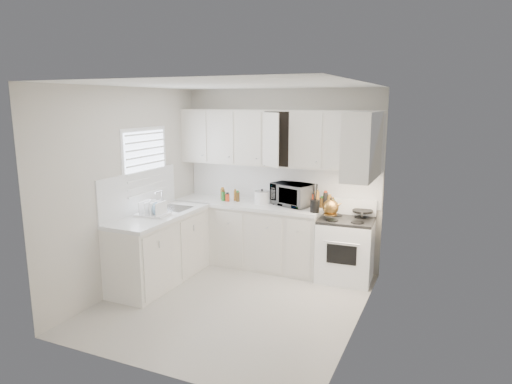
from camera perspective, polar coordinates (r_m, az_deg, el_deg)
The scene contains 35 objects.
floor at distance 5.71m, azimuth -2.92°, elevation -13.69°, with size 3.20×3.20×0.00m, color #BAB4AA.
ceiling at distance 5.18m, azimuth -3.22°, elevation 13.37°, with size 3.20×3.20×0.00m, color white.
wall_back at distance 6.73m, azimuth 3.10°, elevation 1.79°, with size 3.00×3.00×0.00m, color beige.
wall_front at distance 3.98m, azimuth -13.57°, elevation -5.26°, with size 3.00×3.00×0.00m, color beige.
wall_left at distance 6.11m, azimuth -15.72°, elevation 0.40°, with size 3.20×3.20×0.00m, color beige.
wall_right at distance 4.82m, azimuth 13.07°, elevation -2.33°, with size 3.20×3.20×0.00m, color beige.
window_blinds at distance 6.33m, azimuth -13.69°, elevation 3.16°, with size 0.06×0.96×1.06m, color white, non-canonical shape.
lower_cabinets_back at distance 6.81m, azimuth -0.97°, elevation -5.44°, with size 2.22×0.60×0.90m, color beige, non-canonical shape.
lower_cabinets_left at distance 6.29m, azimuth -12.01°, elevation -7.11°, with size 0.60×1.60×0.90m, color beige, non-canonical shape.
countertop_back at distance 6.67m, azimuth -1.02°, elevation -1.56°, with size 2.24×0.64×0.05m, color silver.
countertop_left at distance 6.16m, azimuth -12.12°, elevation -2.92°, with size 0.64×1.62×0.05m, color silver.
backsplash_back at distance 6.74m, azimuth 3.06°, elevation 1.15°, with size 2.98×0.02×0.55m, color silver.
backsplash_left at distance 6.27m, azimuth -14.46°, elevation 0.04°, with size 0.02×1.60×0.55m, color silver.
upper_cabinets_back at distance 6.55m, azimuth 2.60°, elevation 3.30°, with size 3.00×0.33×0.80m, color beige, non-canonical shape.
upper_cabinets_right at distance 5.60m, azimuth 13.11°, elevation 1.64°, with size 0.33×0.90×0.80m, color beige, non-canonical shape.
sink at distance 6.40m, azimuth -10.34°, elevation -0.98°, with size 0.42×0.38×0.30m, color gray, non-canonical shape.
stove at distance 6.28m, azimuth 11.23°, elevation -6.12°, with size 0.72×0.59×1.11m, color white, non-canonical shape.
tea_kettle at distance 6.04m, azimuth 9.41°, elevation -1.76°, with size 0.26×0.22×0.24m, color olive, non-canonical shape.
frying_pan at distance 6.29m, azimuth 13.29°, elevation -2.28°, with size 0.27×0.46×0.04m, color black, non-canonical shape.
microwave at distance 6.49m, azimuth 4.67°, elevation 0.01°, with size 0.57×0.32×0.39m, color gray.
rice_cooker at distance 6.58m, azimuth 0.75°, elevation -0.55°, with size 0.22×0.22×0.22m, color white, non-canonical shape.
paper_towel at distance 6.71m, azimuth 2.57°, elevation -0.10°, with size 0.12×0.12×0.27m, color white.
utensil_crock at distance 6.10m, azimuth 7.45°, elevation -0.73°, with size 0.13×0.13×0.40m, color black, non-canonical shape.
dish_rack at distance 6.04m, azimuth -12.95°, elevation -1.91°, with size 0.40×0.30×0.22m, color white, non-canonical shape.
spice_left_0 at distance 6.97m, azimuth -4.00°, elevation -0.27°, with size 0.06×0.06×0.13m, color olive.
spice_left_1 at distance 6.86m, azimuth -3.80°, elevation -0.46°, with size 0.06×0.06×0.13m, color #26722C.
spice_left_2 at distance 6.90m, azimuth -2.90°, elevation -0.38°, with size 0.06×0.06×0.13m, color red.
spice_left_3 at distance 6.79m, azimuth -2.68°, elevation -0.57°, with size 0.06×0.06×0.13m, color #B8772B.
spice_left_4 at distance 6.84m, azimuth -1.78°, elevation -0.48°, with size 0.06×0.06×0.13m, color #553B18.
sauce_right_0 at distance 6.47m, azimuth 7.44°, elevation -0.98°, with size 0.06×0.06×0.19m, color red.
sauce_right_1 at distance 6.40m, azimuth 7.76°, elevation -1.12°, with size 0.06×0.06×0.19m, color #B8772B.
sauce_right_2 at distance 6.44m, azimuth 8.38°, elevation -1.06°, with size 0.06×0.06×0.19m, color #553B18.
sauce_right_3 at distance 6.37m, azimuth 8.71°, elevation -1.21°, with size 0.06×0.06×0.19m, color black.
sauce_right_4 at distance 6.41m, azimuth 9.32°, elevation -1.14°, with size 0.06×0.06×0.19m, color olive.
sauce_right_5 at distance 6.34m, azimuth 9.67°, elevation -1.29°, with size 0.06×0.06×0.19m, color #26722C.
Camera 1 is at (2.35, -4.61, 2.41)m, focal length 31.72 mm.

